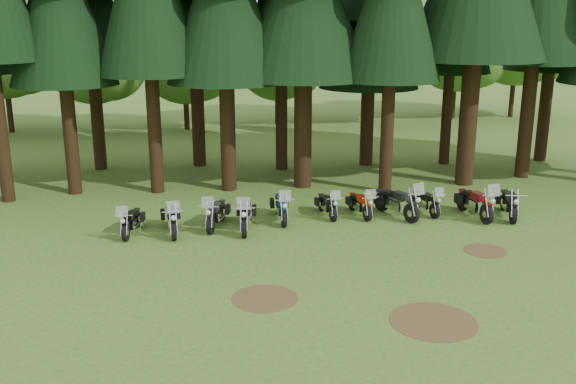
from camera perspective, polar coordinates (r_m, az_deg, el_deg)
The scene contains 22 objects.
ground at distance 19.86m, azimuth 5.90°, elevation -6.43°, with size 120.00×120.00×0.00m, color #3C621B.
decid_1 at distance 45.01m, azimuth -23.75°, elevation 12.20°, with size 7.91×7.69×9.88m.
decid_2 at distance 43.02m, azimuth -16.65°, elevation 11.57°, with size 6.72×6.53×8.40m.
decid_3 at distance 43.03m, azimuth -8.84°, elevation 11.43°, with size 6.12×5.95×7.65m.
decid_4 at distance 44.69m, azimuth -0.58°, elevation 11.57°, with size 5.93×5.76×7.41m.
decid_5 at distance 45.47m, azimuth 8.19°, elevation 13.83°, with size 8.45×8.21×10.56m.
decid_6 at distance 48.99m, azimuth 15.23°, elevation 12.36°, with size 7.06×6.86×8.82m.
decid_7 at distance 50.83m, azimuth 20.28°, elevation 13.20°, with size 8.44×8.20×10.55m.
dirt_patch_0 at distance 17.53m, azimuth -2.08°, elevation -9.41°, with size 1.80×1.80×0.01m, color #4C3D1E.
dirt_patch_1 at distance 21.82m, azimuth 17.12°, elevation -5.01°, with size 1.40×1.40×0.01m, color #4C3D1E.
dirt_patch_2 at distance 16.69m, azimuth 12.81°, elevation -11.15°, with size 2.20×2.20×0.01m, color #4C3D1E.
motorcycle_0 at distance 22.94m, azimuth -13.76°, elevation -2.61°, with size 0.65×2.08×1.31m.
motorcycle_1 at distance 22.75m, azimuth -10.30°, elevation -2.42°, with size 0.53×2.34×1.47m.
motorcycle_2 at distance 23.16m, azimuth -6.40°, elevation -1.97°, with size 0.95×2.26×1.44m.
motorcycle_3 at distance 22.75m, azimuth -3.79°, elevation -2.15°, with size 0.64×2.43×1.53m.
motorcycle_4 at distance 23.76m, azimuth -0.62°, elevation -1.41°, with size 0.43×2.30×1.45m.
motorcycle_5 at distance 24.32m, azimuth 3.51°, elevation -1.20°, with size 0.48×2.00×1.26m.
motorcycle_6 at distance 24.48m, azimuth 6.42°, elevation -1.13°, with size 0.54×2.06×1.29m.
motorcycle_7 at distance 24.51m, azimuth 9.63°, elevation -1.00°, with size 1.22×2.44×1.58m.
motorcycle_8 at distance 25.20m, azimuth 12.14°, elevation -0.92°, with size 0.56×2.03×1.27m.
motorcycle_9 at distance 25.14m, azimuth 16.26°, elevation -1.00°, with size 0.59×2.51×1.58m.
motorcycle_10 at distance 25.58m, azimuth 19.02°, elevation -1.03°, with size 0.78×2.32×0.96m.
Camera 1 is at (-4.82, -17.81, 7.36)m, focal length 40.00 mm.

